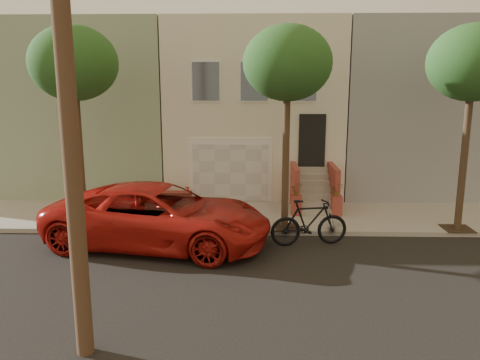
{
  "coord_description": "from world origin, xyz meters",
  "views": [
    {
      "loc": [
        -0.0,
        -10.89,
        4.8
      ],
      "look_at": [
        -0.41,
        3.0,
        1.88
      ],
      "focal_mm": 35.8,
      "sensor_mm": 36.0,
      "label": 1
    }
  ],
  "objects": [
    {
      "name": "ground",
      "position": [
        0.0,
        0.0,
        0.0
      ],
      "size": [
        90.0,
        90.0,
        0.0
      ],
      "primitive_type": "plane",
      "color": "black",
      "rests_on": "ground"
    },
    {
      "name": "sidewalk",
      "position": [
        0.0,
        5.35,
        0.07
      ],
      "size": [
        40.0,
        3.7,
        0.15
      ],
      "primitive_type": "cube",
      "color": "#9A978C",
      "rests_on": "ground"
    },
    {
      "name": "house_row",
      "position": [
        0.0,
        11.19,
        3.64
      ],
      "size": [
        33.1,
        11.7,
        7.0
      ],
      "color": "beige",
      "rests_on": "sidewalk"
    },
    {
      "name": "tree_left",
      "position": [
        -5.5,
        3.9,
        5.26
      ],
      "size": [
        2.7,
        2.57,
        6.3
      ],
      "color": "#2D2116",
      "rests_on": "sidewalk"
    },
    {
      "name": "tree_mid",
      "position": [
        1.0,
        3.9,
        5.26
      ],
      "size": [
        2.7,
        2.57,
        6.3
      ],
      "color": "#2D2116",
      "rests_on": "sidewalk"
    },
    {
      "name": "tree_right",
      "position": [
        6.5,
        3.9,
        5.26
      ],
      "size": [
        2.7,
        2.57,
        6.3
      ],
      "color": "#2D2116",
      "rests_on": "sidewalk"
    },
    {
      "name": "pickup_truck",
      "position": [
        -2.76,
        2.48,
        0.91
      ],
      "size": [
        6.96,
        4.12,
        1.81
      ],
      "primitive_type": "imported",
      "rotation": [
        0.0,
        0.0,
        1.39
      ],
      "color": "#B11913",
      "rests_on": "ground"
    },
    {
      "name": "motorcycle",
      "position": [
        1.64,
        2.65,
        0.69
      ],
      "size": [
        2.39,
        1.04,
        1.39
      ],
      "primitive_type": "imported",
      "rotation": [
        0.0,
        0.0,
        1.74
      ],
      "color": "black",
      "rests_on": "ground"
    }
  ]
}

